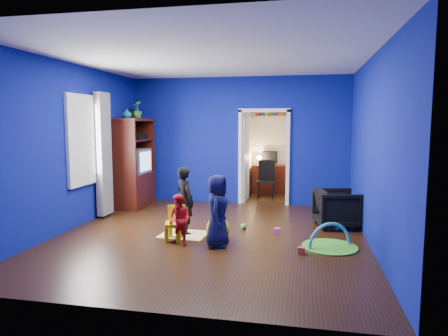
% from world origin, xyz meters
% --- Properties ---
extents(floor, '(5.00, 5.50, 0.01)m').
position_xyz_m(floor, '(0.00, 0.00, 0.00)').
color(floor, black).
rests_on(floor, ground).
extents(ceiling, '(5.00, 5.50, 0.01)m').
position_xyz_m(ceiling, '(0.00, 0.00, 2.90)').
color(ceiling, white).
rests_on(ceiling, wall_back).
extents(wall_back, '(5.00, 0.02, 2.90)m').
position_xyz_m(wall_back, '(0.00, 2.75, 1.45)').
color(wall_back, navy).
rests_on(wall_back, floor).
extents(wall_front, '(5.00, 0.02, 2.90)m').
position_xyz_m(wall_front, '(0.00, -2.75, 1.45)').
color(wall_front, navy).
rests_on(wall_front, floor).
extents(wall_left, '(0.02, 5.50, 2.90)m').
position_xyz_m(wall_left, '(-2.50, 0.00, 1.45)').
color(wall_left, navy).
rests_on(wall_left, floor).
extents(wall_right, '(0.02, 5.50, 2.90)m').
position_xyz_m(wall_right, '(2.50, 0.00, 1.45)').
color(wall_right, navy).
rests_on(wall_right, floor).
extents(alcove, '(1.00, 1.75, 2.50)m').
position_xyz_m(alcove, '(0.60, 3.62, 1.25)').
color(alcove, silver).
rests_on(alcove, floor).
extents(armchair, '(0.87, 0.86, 0.68)m').
position_xyz_m(armchair, '(2.10, 0.98, 0.34)').
color(armchair, black).
rests_on(armchair, floor).
extents(child_black, '(0.49, 0.49, 1.14)m').
position_xyz_m(child_black, '(-0.44, -0.01, 0.57)').
color(child_black, black).
rests_on(child_black, floor).
extents(child_navy, '(0.37, 0.55, 1.10)m').
position_xyz_m(child_navy, '(0.23, -0.53, 0.55)').
color(child_navy, '#10143B').
rests_on(child_navy, floor).
extents(toddler_red, '(0.47, 0.43, 0.79)m').
position_xyz_m(toddler_red, '(-0.35, -0.60, 0.39)').
color(toddler_red, red).
rests_on(toddler_red, floor).
extents(vase, '(0.26, 0.26, 0.20)m').
position_xyz_m(vase, '(-2.20, 1.66, 2.06)').
color(vase, '#0D5C6D').
rests_on(vase, tv_armoire).
extents(potted_plant, '(0.29, 0.29, 0.39)m').
position_xyz_m(potted_plant, '(-2.20, 2.18, 2.16)').
color(potted_plant, '#338D35').
rests_on(potted_plant, tv_armoire).
extents(tv_armoire, '(0.58, 1.14, 1.96)m').
position_xyz_m(tv_armoire, '(-2.20, 1.96, 0.98)').
color(tv_armoire, '#43130B').
rests_on(tv_armoire, floor).
extents(crt_tv, '(0.46, 0.70, 0.54)m').
position_xyz_m(crt_tv, '(-2.16, 1.96, 1.02)').
color(crt_tv, silver).
rests_on(crt_tv, tv_armoire).
extents(yellow_blanket, '(0.77, 0.63, 0.03)m').
position_xyz_m(yellow_blanket, '(-0.44, -0.11, 0.01)').
color(yellow_blanket, '#F2E07A').
rests_on(yellow_blanket, floor).
extents(hopper_ball, '(0.38, 0.38, 0.38)m').
position_xyz_m(hopper_ball, '(0.18, -0.28, 0.19)').
color(hopper_ball, yellow).
rests_on(hopper_ball, floor).
extents(kid_chair, '(0.35, 0.35, 0.50)m').
position_xyz_m(kid_chair, '(-0.50, -0.40, 0.25)').
color(kid_chair, yellow).
rests_on(kid_chair, floor).
extents(play_mat, '(0.83, 0.83, 0.02)m').
position_xyz_m(play_mat, '(1.90, -0.27, 0.01)').
color(play_mat, '#499D23').
rests_on(play_mat, floor).
extents(toy_arch, '(0.67, 0.42, 0.74)m').
position_xyz_m(toy_arch, '(1.90, -0.27, 0.02)').
color(toy_arch, '#3F8CD8').
rests_on(toy_arch, floor).
extents(window_left, '(0.03, 0.95, 1.55)m').
position_xyz_m(window_left, '(-2.48, 0.35, 1.55)').
color(window_left, white).
rests_on(window_left, wall_left).
extents(curtain, '(0.14, 0.42, 2.40)m').
position_xyz_m(curtain, '(-2.37, 0.90, 1.25)').
color(curtain, slate).
rests_on(curtain, floor).
extents(doorway, '(1.16, 0.10, 2.10)m').
position_xyz_m(doorway, '(0.60, 2.75, 1.05)').
color(doorway, white).
rests_on(doorway, floor).
extents(study_desk, '(0.88, 0.44, 0.75)m').
position_xyz_m(study_desk, '(0.60, 4.26, 0.38)').
color(study_desk, '#3D140A').
rests_on(study_desk, floor).
extents(desk_monitor, '(0.40, 0.05, 0.32)m').
position_xyz_m(desk_monitor, '(0.60, 4.38, 0.95)').
color(desk_monitor, black).
rests_on(desk_monitor, study_desk).
extents(desk_lamp, '(0.14, 0.14, 0.14)m').
position_xyz_m(desk_lamp, '(0.32, 4.32, 0.93)').
color(desk_lamp, '#FFD88C').
rests_on(desk_lamp, study_desk).
extents(folding_chair, '(0.40, 0.40, 0.92)m').
position_xyz_m(folding_chair, '(0.60, 3.30, 0.46)').
color(folding_chair, black).
rests_on(folding_chair, floor).
extents(book_shelf, '(0.88, 0.24, 0.04)m').
position_xyz_m(book_shelf, '(0.60, 4.37, 2.02)').
color(book_shelf, white).
rests_on(book_shelf, study_desk).
extents(toy_0, '(0.10, 0.08, 0.10)m').
position_xyz_m(toy_0, '(1.49, -0.66, 0.05)').
color(toy_0, '#ED4827').
rests_on(toy_0, floor).
extents(toy_1, '(0.11, 0.11, 0.11)m').
position_xyz_m(toy_1, '(2.09, 0.73, 0.06)').
color(toy_1, '#269BD8').
rests_on(toy_1, floor).
extents(toy_2, '(0.11, 0.11, 0.11)m').
position_xyz_m(toy_2, '(0.48, 0.49, 0.06)').
color(toy_2, green).
rests_on(toy_2, floor).
extents(toy_3, '(0.10, 0.08, 0.10)m').
position_xyz_m(toy_3, '(1.08, 0.31, 0.05)').
color(toy_3, '#CC4CB2').
rests_on(toy_3, floor).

